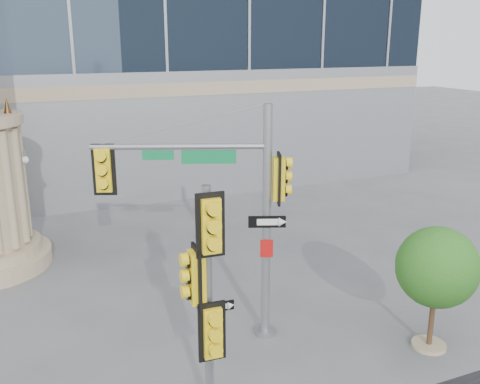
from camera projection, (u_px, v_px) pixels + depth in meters
name	position (u px, v px, depth m)	size (l,w,h in m)	color
ground	(257.00, 371.00, 12.34)	(120.00, 120.00, 0.00)	#545456
main_signal_pole	(223.00, 198.00, 12.88)	(4.39, 2.06, 5.95)	slate
secondary_signal_pole	(207.00, 290.00, 9.98)	(0.83, 0.65, 4.86)	slate
street_tree	(438.00, 270.00, 12.78)	(2.01, 1.96, 3.13)	tan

